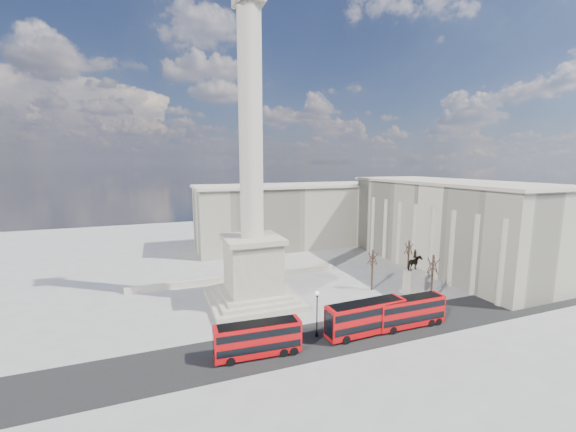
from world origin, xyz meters
The scene contains 18 objects.
ground centered at (0.00, 0.00, 0.00)m, with size 180.00×180.00×0.00m, color gray.
asphalt_road centered at (5.00, -10.00, 0.00)m, with size 120.00×9.00×0.01m, color black.
nelsons_column centered at (0.00, 5.00, 12.92)m, with size 14.00×14.00×49.85m.
balustrade_wall centered at (0.00, 16.00, 0.55)m, with size 40.00×0.60×1.10m, color #BAAF9A.
building_east centered at (45.00, 10.00, 9.32)m, with size 19.00×46.00×18.60m.
building_northeast centered at (20.00, 40.00, 8.32)m, with size 51.00×17.00×16.60m.
red_bus_a centered at (-3.66, -11.05, 2.16)m, with size 10.25×2.92×4.11m.
red_bus_b centered at (11.00, -10.92, 2.35)m, with size 11.15×2.99×4.49m.
red_bus_c centered at (17.89, -11.07, 2.20)m, with size 10.34×2.50×4.19m.
red_bus_d centered at (45.64, -8.86, 2.30)m, with size 10.84×2.67×4.39m.
victorian_lamp centered at (4.73, -9.15, 3.61)m, with size 0.53×0.53×6.14m.
equestrian_statue centered at (26.99, -0.98, 2.68)m, with size 3.70×2.77×7.78m.
bare_tree_near centered at (26.31, -5.94, 6.69)m, with size 1.94×1.94×8.50m.
bare_tree_mid centered at (21.12, 2.83, 6.06)m, with size 2.03×2.03×7.69m.
bare_tree_far centered at (31.87, 6.49, 6.07)m, with size 1.89×1.89×7.71m.
pedestrian_walking centered at (15.89, -4.65, 0.96)m, with size 0.70×0.46×1.91m, color #232827.
pedestrian_standing centered at (20.65, -4.56, 0.89)m, with size 0.87×0.68×1.79m, color #232827.
pedestrian_crossing centered at (16.34, -6.35, 0.75)m, with size 0.88×0.37×1.51m, color #232827.
Camera 1 is at (-13.87, -48.16, 22.43)m, focal length 22.00 mm.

